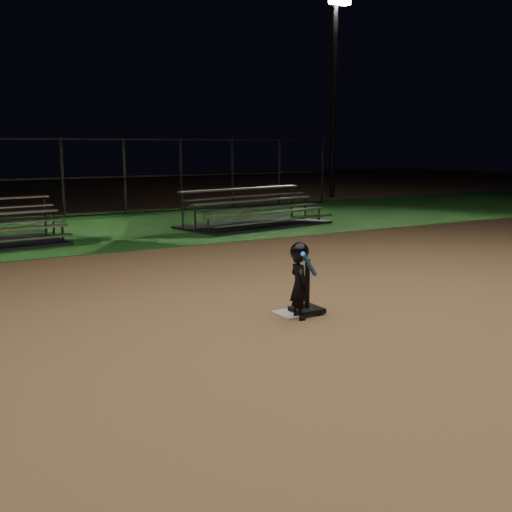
{
  "coord_description": "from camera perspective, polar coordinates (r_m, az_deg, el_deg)",
  "views": [
    {
      "loc": [
        -4.52,
        -6.77,
        2.27
      ],
      "look_at": [
        0.0,
        1.0,
        0.65
      ],
      "focal_mm": 43.3,
      "sensor_mm": 36.0,
      "label": 1
    }
  ],
  "objects": [
    {
      "name": "child_batter",
      "position": [
        8.11,
        4.03,
        -2.08
      ],
      "size": [
        0.48,
        0.51,
        1.03
      ],
      "rotation": [
        0.0,
        0.0,
        1.51
      ],
      "color": "black",
      "rests_on": "ground"
    },
    {
      "name": "batting_tee",
      "position": [
        8.46,
        4.73,
        -4.3
      ],
      "size": [
        0.38,
        0.38,
        0.73
      ],
      "color": "black",
      "rests_on": "home_plate"
    },
    {
      "name": "light_pole_right",
      "position": [
        27.41,
        7.32,
        15.74
      ],
      "size": [
        0.9,
        0.53,
        8.3
      ],
      "color": "#2D2D30",
      "rests_on": "ground"
    },
    {
      "name": "backstop_fence",
      "position": [
        20.3,
        -17.42,
        6.87
      ],
      "size": [
        20.08,
        0.08,
        2.5
      ],
      "color": "#38383D",
      "rests_on": "ground"
    },
    {
      "name": "bleacher_right",
      "position": [
        17.55,
        -0.07,
        3.49
      ],
      "size": [
        4.56,
        2.81,
        1.04
      ],
      "rotation": [
        0.0,
        0.0,
        0.18
      ],
      "color": "#BCBCC1",
      "rests_on": "ground"
    },
    {
      "name": "home_plate",
      "position": [
        8.45,
        3.43,
        -5.31
      ],
      "size": [
        0.45,
        0.45,
        0.02
      ],
      "primitive_type": "cube",
      "color": "beige",
      "rests_on": "ground"
    },
    {
      "name": "ground",
      "position": [
        8.45,
        3.43,
        -5.39
      ],
      "size": [
        80.0,
        80.0,
        0.0
      ],
      "primitive_type": "plane",
      "color": "olive",
      "rests_on": "ground"
    },
    {
      "name": "grass_strip",
      "position": [
        17.51,
        -14.99,
        2.44
      ],
      "size": [
        60.0,
        8.0,
        0.01
      ],
      "primitive_type": "cube",
      "color": "#1B4D18",
      "rests_on": "ground"
    }
  ]
}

